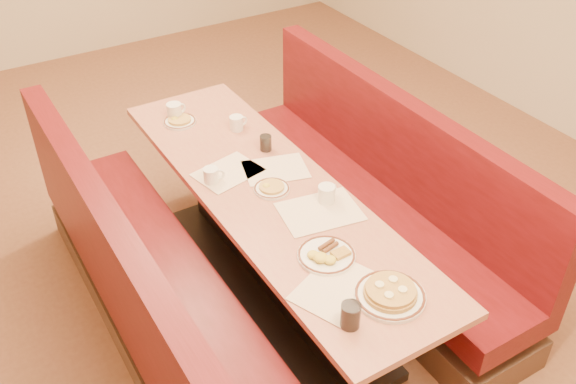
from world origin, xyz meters
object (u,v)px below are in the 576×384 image
eggs_plate (326,255)px  coffee_mug_b (212,175)px  coffee_mug_c (237,123)px  booth_left (150,292)px  coffee_mug_d (175,111)px  soda_tumbler_mid (266,143)px  soda_tumbler_near (350,316)px  diner_table (271,243)px  pancake_plate (390,294)px  booth_right (374,204)px  coffee_mug_a (327,193)px

eggs_plate → coffee_mug_b: bearing=102.8°
coffee_mug_c → booth_left: bearing=-146.2°
eggs_plate → coffee_mug_d: size_ratio=2.06×
soda_tumbler_mid → eggs_plate: bearing=-103.1°
coffee_mug_b → soda_tumbler_near: bearing=-70.0°
diner_table → eggs_plate: (-0.05, -0.61, 0.39)m
pancake_plate → coffee_mug_d: size_ratio=2.35×
booth_right → pancake_plate: size_ratio=8.04×
booth_left → soda_tumbler_mid: bearing=21.3°
booth_right → soda_tumbler_mid: booth_right is taller
coffee_mug_c → soda_tumbler_near: size_ratio=1.03×
booth_left → coffee_mug_b: booth_left is taller
diner_table → coffee_mug_a: (0.20, -0.24, 0.43)m
booth_left → pancake_plate: size_ratio=8.04×
booth_right → booth_left: bearing=180.0°
pancake_plate → eggs_plate: pancake_plate is taller
booth_left → pancake_plate: booth_left is taller
eggs_plate → coffee_mug_c: coffee_mug_c is taller
diner_table → booth_left: size_ratio=1.00×
coffee_mug_a → coffee_mug_b: size_ratio=1.08×
booth_left → coffee_mug_d: size_ratio=18.90×
soda_tumbler_near → soda_tumbler_mid: 1.41m
pancake_plate → diner_table: bearing=92.6°
coffee_mug_b → coffee_mug_a: bearing=-28.6°
booth_left → coffee_mug_a: (0.93, -0.24, 0.44)m
booth_left → diner_table: bearing=0.0°
coffee_mug_a → soda_tumbler_near: 0.85m
eggs_plate → coffee_mug_b: 0.85m
pancake_plate → coffee_mug_a: 0.74m
coffee_mug_b → coffee_mug_d: (0.11, 0.75, 0.01)m
pancake_plate → soda_tumbler_near: 0.24m
diner_table → coffee_mug_a: bearing=-50.3°
coffee_mug_b → coffee_mug_c: bearing=66.9°
booth_right → coffee_mug_d: (-0.86, 0.97, 0.44)m
coffee_mug_c → coffee_mug_d: coffee_mug_d is taller
diner_table → coffee_mug_a: size_ratio=20.04×
booth_left → pancake_plate: bearing=-51.1°
booth_right → eggs_plate: 1.07m
eggs_plate → coffee_mug_b: coffee_mug_b is taller
coffee_mug_b → soda_tumbler_mid: soda_tumbler_mid is taller
diner_table → coffee_mug_b: coffee_mug_b is taller
eggs_plate → soda_tumbler_near: size_ratio=2.37×
booth_right → coffee_mug_d: 1.37m
diner_table → coffee_mug_c: size_ratio=21.19×
pancake_plate → coffee_mug_d: (-0.17, 1.94, 0.03)m
diner_table → coffee_mug_d: coffee_mug_d is taller
coffee_mug_d → soda_tumbler_near: bearing=-103.9°
booth_left → soda_tumbler_mid: booth_left is taller
diner_table → coffee_mug_a: coffee_mug_a is taller
pancake_plate → coffee_mug_b: bearing=103.2°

